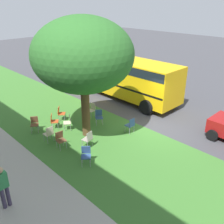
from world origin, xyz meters
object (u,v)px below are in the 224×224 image
(chair_5, at_px, (34,123))
(chair_1, at_px, (53,120))
(chair_6, at_px, (131,124))
(pedestrian_1, at_px, (3,186))
(street_tree, at_px, (83,55))
(chair_4, at_px, (60,112))
(chair_0, at_px, (92,109))
(school_bus, at_px, (116,72))
(chair_2, at_px, (86,154))
(chair_10, at_px, (99,116))
(chair_3, at_px, (60,139))
(chair_9, at_px, (68,121))
(chair_7, at_px, (49,133))
(chair_8, at_px, (88,138))

(chair_5, bearing_deg, chair_1, -114.83)
(chair_6, height_order, pedestrian_1, pedestrian_1)
(street_tree, distance_m, chair_4, 4.53)
(street_tree, relative_size, chair_5, 7.00)
(chair_0, xyz_separation_m, chair_6, (-3.11, -0.14, 0.00))
(chair_0, distance_m, school_bus, 4.55)
(street_tree, relative_size, chair_2, 7.00)
(chair_1, height_order, chair_10, same)
(pedestrian_1, bearing_deg, chair_6, -85.84)
(chair_3, bearing_deg, chair_5, 1.50)
(chair_9, bearing_deg, school_bus, -69.55)
(chair_7, xyz_separation_m, pedestrian_1, (-2.80, 3.46, 0.41))
(chair_7, bearing_deg, chair_9, -74.43)
(chair_4, height_order, chair_5, same)
(chair_7, height_order, school_bus, school_bus)
(chair_4, bearing_deg, chair_9, 164.53)
(chair_8, bearing_deg, school_bus, -55.16)
(chair_8, distance_m, chair_9, 2.26)
(chair_7, xyz_separation_m, chair_9, (0.42, -1.49, 0.00))
(chair_3, relative_size, chair_10, 1.00)
(chair_3, bearing_deg, chair_10, -78.34)
(chair_7, bearing_deg, chair_2, -176.97)
(chair_2, bearing_deg, chair_3, 1.43)
(chair_10, bearing_deg, chair_9, 68.60)
(chair_8, relative_size, chair_10, 1.00)
(street_tree, height_order, chair_1, street_tree)
(school_bus, xyz_separation_m, pedestrian_1, (-5.47, 10.99, -0.83))
(chair_4, bearing_deg, chair_1, 124.94)
(chair_1, xyz_separation_m, chair_9, (-0.71, -0.52, 0.00))
(chair_2, distance_m, chair_10, 3.99)
(street_tree, height_order, chair_5, street_tree)
(chair_1, distance_m, chair_10, 2.61)
(chair_0, relative_size, pedestrian_1, 0.52)
(chair_4, relative_size, chair_5, 1.00)
(chair_2, height_order, chair_7, same)
(chair_6, bearing_deg, chair_1, 38.70)
(street_tree, height_order, chair_7, street_tree)
(chair_6, height_order, school_bus, school_bus)
(chair_8, relative_size, pedestrian_1, 0.52)
(chair_6, bearing_deg, chair_5, 43.68)
(chair_4, bearing_deg, pedestrian_1, 130.52)
(chair_0, xyz_separation_m, chair_1, (0.30, 2.58, 0.00))
(chair_10, height_order, school_bus, school_bus)
(chair_0, bearing_deg, chair_1, 83.48)
(chair_5, relative_size, school_bus, 0.08)
(chair_1, xyz_separation_m, chair_8, (-2.93, -0.12, 0.00))
(chair_7, height_order, chair_8, same)
(chair_3, xyz_separation_m, chair_8, (-0.92, -0.99, 0.00))
(chair_0, bearing_deg, chair_8, 136.97)
(chair_3, xyz_separation_m, chair_7, (0.89, 0.10, 0.00))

